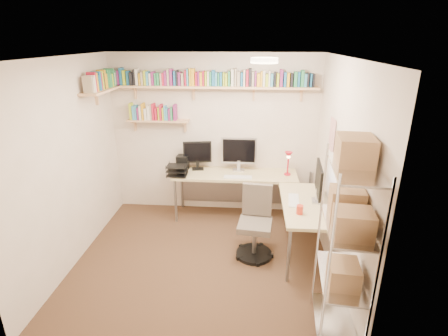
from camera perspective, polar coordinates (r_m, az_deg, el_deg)
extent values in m
plane|color=#402E1B|center=(4.68, -3.49, -14.68)|extent=(3.20, 3.20, 0.00)
cube|color=beige|center=(5.51, -1.63, 5.30)|extent=(3.20, 0.04, 2.50)
cube|color=beige|center=(4.60, -24.01, 0.39)|extent=(0.04, 3.00, 2.50)
cube|color=beige|center=(4.17, 18.44, -0.79)|extent=(0.04, 3.00, 2.50)
cube|color=beige|center=(2.76, -8.38, -11.19)|extent=(3.20, 0.04, 2.50)
cube|color=silver|center=(3.83, -4.32, 17.60)|extent=(3.20, 3.00, 0.04)
cube|color=white|center=(4.59, 17.22, 5.19)|extent=(0.01, 0.30, 0.42)
cube|color=white|center=(4.23, 18.23, 3.10)|extent=(0.01, 0.28, 0.38)
cylinder|color=#FFEAC6|center=(3.99, 6.60, 17.06)|extent=(0.30, 0.30, 0.06)
cube|color=#DDA67C|center=(5.23, -1.86, 13.11)|extent=(3.05, 0.25, 0.03)
cube|color=#DDA67C|center=(5.20, -19.16, 11.98)|extent=(0.25, 1.00, 0.03)
cube|color=#DDA67C|center=(5.51, -10.68, 7.64)|extent=(0.95, 0.20, 0.02)
cube|color=#DDA67C|center=(5.57, -14.44, 12.21)|extent=(0.03, 0.20, 0.20)
cube|color=#DDA67C|center=(5.35, -5.05, 12.45)|extent=(0.03, 0.20, 0.20)
cube|color=#DDA67C|center=(5.27, 4.87, 12.34)|extent=(0.03, 0.20, 0.20)
cube|color=#DDA67C|center=(5.32, 12.59, 12.01)|extent=(0.03, 0.20, 0.20)
cube|color=#B01731|center=(5.58, -17.48, 13.84)|extent=(0.03, 0.12, 0.20)
cube|color=teal|center=(5.56, -17.12, 13.82)|extent=(0.03, 0.13, 0.19)
cube|color=#771F5D|center=(5.55, -16.77, 13.96)|extent=(0.03, 0.14, 0.21)
cube|color=#1B5E8F|center=(5.53, -16.34, 14.17)|extent=(0.04, 0.13, 0.25)
cube|color=#A6BB23|center=(5.52, -15.87, 14.00)|extent=(0.04, 0.12, 0.21)
cube|color=#1B5E8F|center=(5.50, -15.32, 13.99)|extent=(0.04, 0.11, 0.20)
cube|color=black|center=(5.48, -14.78, 13.95)|extent=(0.04, 0.15, 0.19)
cube|color=black|center=(5.47, -14.33, 14.16)|extent=(0.03, 0.12, 0.22)
cube|color=beige|center=(5.45, -13.96, 14.23)|extent=(0.04, 0.12, 0.23)
cube|color=gold|center=(5.44, -13.46, 13.93)|extent=(0.02, 0.13, 0.17)
cube|color=gray|center=(5.43, -13.10, 14.07)|extent=(0.03, 0.15, 0.19)
cube|color=#A6BB23|center=(5.42, -12.65, 14.18)|extent=(0.03, 0.14, 0.21)
cube|color=teal|center=(5.41, -12.28, 14.12)|extent=(0.03, 0.15, 0.20)
cube|color=beige|center=(5.40, -11.86, 14.00)|extent=(0.03, 0.14, 0.17)
cube|color=#771F5D|center=(5.39, -11.44, 14.14)|extent=(0.04, 0.13, 0.19)
cube|color=#2B824D|center=(5.38, -11.02, 14.06)|extent=(0.02, 0.15, 0.17)
cube|color=#2B824D|center=(5.37, -10.63, 14.08)|extent=(0.04, 0.11, 0.18)
cube|color=gray|center=(5.36, -10.14, 14.09)|extent=(0.03, 0.14, 0.18)
cube|color=#B01731|center=(5.35, -9.81, 14.12)|extent=(0.03, 0.14, 0.18)
cube|color=#771F5D|center=(5.34, -9.43, 14.28)|extent=(0.04, 0.13, 0.21)
cube|color=gray|center=(5.33, -9.03, 14.45)|extent=(0.03, 0.12, 0.24)
cube|color=#771F5D|center=(5.32, -8.55, 14.46)|extent=(0.04, 0.13, 0.24)
cube|color=#1B5E8F|center=(5.31, -8.00, 14.32)|extent=(0.03, 0.12, 0.21)
cube|color=black|center=(5.30, -7.60, 14.39)|extent=(0.03, 0.13, 0.22)
cube|color=#771F5D|center=(5.29, -7.22, 14.25)|extent=(0.03, 0.14, 0.19)
cube|color=gray|center=(5.29, -6.70, 14.19)|extent=(0.03, 0.14, 0.18)
cube|color=#B01731|center=(5.28, -6.23, 14.42)|extent=(0.03, 0.13, 0.22)
cube|color=teal|center=(5.27, -5.88, 14.52)|extent=(0.02, 0.14, 0.23)
cube|color=gold|center=(5.26, -5.49, 14.57)|extent=(0.03, 0.12, 0.24)
cube|color=gold|center=(5.26, -5.03, 14.56)|extent=(0.04, 0.12, 0.24)
cube|color=#B01731|center=(5.25, -4.50, 14.30)|extent=(0.03, 0.14, 0.19)
cube|color=#771F5D|center=(5.24, -4.11, 14.36)|extent=(0.03, 0.13, 0.20)
cube|color=gold|center=(5.24, -3.71, 14.31)|extent=(0.03, 0.13, 0.19)
cube|color=#B01731|center=(5.23, -3.32, 14.40)|extent=(0.02, 0.14, 0.21)
cube|color=#A6BB23|center=(5.23, -2.94, 14.37)|extent=(0.03, 0.12, 0.20)
cube|color=beige|center=(5.23, -2.55, 14.40)|extent=(0.02, 0.12, 0.21)
cube|color=#2B824D|center=(5.22, -2.18, 14.33)|extent=(0.02, 0.13, 0.19)
cube|color=#1B5E8F|center=(5.22, -1.71, 14.49)|extent=(0.04, 0.11, 0.22)
cube|color=teal|center=(5.21, -1.24, 14.32)|extent=(0.03, 0.14, 0.19)
cube|color=#2B824D|center=(5.21, -0.86, 14.25)|extent=(0.02, 0.11, 0.18)
cube|color=#1B5E8F|center=(5.21, -0.46, 14.33)|extent=(0.03, 0.15, 0.19)
cube|color=#A6BB23|center=(5.20, -0.02, 14.31)|extent=(0.02, 0.12, 0.19)
cube|color=#A6BB23|center=(5.20, 0.39, 14.23)|extent=(0.03, 0.11, 0.18)
cube|color=#2B824D|center=(5.20, 0.86, 14.37)|extent=(0.03, 0.14, 0.21)
cube|color=beige|center=(5.19, 1.41, 14.53)|extent=(0.04, 0.12, 0.23)
cube|color=gray|center=(5.19, 1.92, 14.60)|extent=(0.03, 0.14, 0.25)
cube|color=gray|center=(5.19, 2.40, 14.35)|extent=(0.04, 0.12, 0.21)
cube|color=#1B5E8F|center=(5.19, 2.92, 14.28)|extent=(0.03, 0.13, 0.19)
cube|color=beige|center=(5.19, 3.34, 14.47)|extent=(0.02, 0.14, 0.23)
cube|color=#B01731|center=(5.19, 3.82, 14.45)|extent=(0.03, 0.13, 0.23)
cube|color=black|center=(5.18, 4.29, 14.54)|extent=(0.04, 0.14, 0.25)
cube|color=gray|center=(5.19, 4.76, 14.29)|extent=(0.03, 0.13, 0.20)
cube|color=#771F5D|center=(5.19, 5.18, 14.32)|extent=(0.02, 0.13, 0.21)
cube|color=gold|center=(5.19, 5.65, 14.14)|extent=(0.04, 0.14, 0.18)
cube|color=gold|center=(5.19, 6.12, 14.27)|extent=(0.03, 0.11, 0.21)
cube|color=beige|center=(5.19, 6.54, 14.35)|extent=(0.03, 0.11, 0.22)
cube|color=#A6BB23|center=(5.19, 7.00, 14.06)|extent=(0.04, 0.13, 0.18)
cube|color=beige|center=(5.19, 7.39, 14.30)|extent=(0.02, 0.13, 0.22)
cube|color=teal|center=(5.20, 7.79, 14.05)|extent=(0.04, 0.12, 0.18)
cube|color=black|center=(5.20, 8.28, 14.17)|extent=(0.02, 0.14, 0.20)
cube|color=#A6BB23|center=(5.20, 8.76, 14.04)|extent=(0.03, 0.12, 0.18)
cube|color=#771F5D|center=(5.20, 9.30, 14.30)|extent=(0.04, 0.14, 0.24)
cube|color=#1B5E8F|center=(5.21, 9.89, 14.06)|extent=(0.04, 0.15, 0.20)
cube|color=gold|center=(5.21, 10.40, 14.00)|extent=(0.04, 0.13, 0.19)
cube|color=black|center=(5.22, 10.95, 13.93)|extent=(0.03, 0.13, 0.19)
cube|color=#2B824D|center=(5.22, 11.56, 14.03)|extent=(0.04, 0.13, 0.21)
cube|color=#1B5E8F|center=(5.23, 12.06, 13.97)|extent=(0.03, 0.13, 0.20)
cube|color=#2B824D|center=(5.23, 12.62, 14.08)|extent=(0.04, 0.13, 0.23)
cube|color=teal|center=(5.24, 13.11, 13.78)|extent=(0.04, 0.11, 0.18)
cube|color=black|center=(5.25, 13.51, 13.82)|extent=(0.03, 0.12, 0.19)
cube|color=#1B5E8F|center=(5.25, 13.95, 13.75)|extent=(0.02, 0.14, 0.18)
cube|color=black|center=(5.26, 14.36, 13.71)|extent=(0.03, 0.14, 0.18)
cube|color=gray|center=(4.79, -21.37, 12.56)|extent=(0.12, 0.03, 0.21)
cube|color=beige|center=(4.83, -21.15, 12.48)|extent=(0.13, 0.03, 0.19)
cube|color=beige|center=(4.86, -20.98, 12.69)|extent=(0.13, 0.04, 0.21)
cube|color=#B01731|center=(4.91, -20.76, 12.98)|extent=(0.12, 0.04, 0.25)
cube|color=gold|center=(4.95, -20.54, 12.99)|extent=(0.11, 0.04, 0.23)
cube|color=#1B5E8F|center=(4.99, -20.31, 12.86)|extent=(0.12, 0.02, 0.20)
cube|color=#1B5E8F|center=(5.03, -20.12, 13.19)|extent=(0.12, 0.04, 0.24)
cube|color=#B01731|center=(5.06, -19.92, 13.16)|extent=(0.12, 0.02, 0.23)
cube|color=#A6BB23|center=(5.10, -19.77, 13.30)|extent=(0.12, 0.04, 0.24)
cube|color=black|center=(5.14, -19.55, 13.21)|extent=(0.11, 0.04, 0.21)
cube|color=gold|center=(5.18, -19.35, 13.50)|extent=(0.12, 0.04, 0.25)
cube|color=gold|center=(5.23, -19.11, 13.28)|extent=(0.11, 0.03, 0.19)
cube|color=#2B824D|center=(5.27, -18.95, 13.62)|extent=(0.11, 0.03, 0.25)
cube|color=#2B824D|center=(5.30, -18.81, 13.63)|extent=(0.15, 0.03, 0.24)
cube|color=#2B824D|center=(5.34, -18.59, 13.39)|extent=(0.14, 0.04, 0.18)
cube|color=#A6BB23|center=(5.39, -18.37, 13.45)|extent=(0.14, 0.04, 0.18)
cube|color=#2B824D|center=(5.43, -18.20, 13.88)|extent=(0.14, 0.03, 0.25)
cube|color=beige|center=(5.48, -17.98, 13.62)|extent=(0.13, 0.04, 0.18)
cube|color=#2B824D|center=(5.52, -17.81, 13.82)|extent=(0.13, 0.03, 0.21)
cube|color=#2B824D|center=(5.57, -17.63, 13.75)|extent=(0.14, 0.04, 0.18)
cube|color=#A6BB23|center=(5.60, -14.89, 8.96)|extent=(0.04, 0.12, 0.25)
cube|color=teal|center=(5.59, -14.41, 8.79)|extent=(0.04, 0.14, 0.21)
cube|color=teal|center=(5.58, -14.07, 8.81)|extent=(0.02, 0.14, 0.22)
cube|color=#771F5D|center=(5.57, -13.72, 8.66)|extent=(0.02, 0.15, 0.18)
cube|color=beige|center=(5.55, -13.37, 8.81)|extent=(0.03, 0.14, 0.21)
cube|color=gold|center=(5.54, -13.00, 9.00)|extent=(0.02, 0.15, 0.25)
cube|color=beige|center=(5.53, -12.56, 8.64)|extent=(0.04, 0.15, 0.18)
cube|color=beige|center=(5.52, -12.07, 8.85)|extent=(0.04, 0.14, 0.22)
cube|color=gray|center=(5.50, -11.72, 8.97)|extent=(0.02, 0.14, 0.24)
cube|color=#B01731|center=(5.49, -11.38, 9.02)|extent=(0.03, 0.14, 0.25)
cube|color=#B01731|center=(5.49, -10.93, 8.70)|extent=(0.03, 0.14, 0.18)
cube|color=#A6BB23|center=(5.48, -10.52, 8.73)|extent=(0.03, 0.12, 0.19)
cube|color=#B01731|center=(5.46, -10.19, 8.98)|extent=(0.03, 0.14, 0.24)
cube|color=#A6BB23|center=(5.46, -9.83, 8.72)|extent=(0.02, 0.13, 0.18)
cube|color=teal|center=(5.45, -9.54, 8.89)|extent=(0.03, 0.11, 0.22)
cube|color=teal|center=(5.45, -9.21, 8.68)|extent=(0.03, 0.11, 0.18)
cube|color=#771F5D|center=(5.44, -8.82, 8.68)|extent=(0.03, 0.14, 0.17)
cube|color=#2B824D|center=(5.43, -8.47, 8.79)|extent=(0.03, 0.13, 0.20)
cube|color=#771F5D|center=(5.41, -7.96, 9.01)|extent=(0.04, 0.13, 0.24)
cube|color=beige|center=(5.38, 1.82, -1.05)|extent=(1.89, 0.60, 0.04)
cube|color=beige|center=(4.55, 13.23, -5.81)|extent=(0.60, 1.29, 0.04)
cylinder|color=gray|center=(5.42, -7.90, -5.35)|extent=(0.04, 0.04, 0.70)
cylinder|color=gray|center=(5.86, -6.89, -3.25)|extent=(0.04, 0.04, 0.70)
cylinder|color=gray|center=(5.83, 13.73, -3.84)|extent=(0.04, 0.04, 0.70)
cylinder|color=gray|center=(4.19, 10.50, -13.91)|extent=(0.04, 0.04, 0.70)
cylinder|color=gray|center=(4.27, 17.34, -13.82)|extent=(0.04, 0.04, 0.70)
cube|color=gray|center=(5.74, 1.91, -3.06)|extent=(1.79, 0.02, 0.55)
cube|color=silver|center=(5.38, 2.45, 2.86)|extent=(0.55, 0.03, 0.42)
cube|color=black|center=(5.36, 2.45, 2.79)|extent=(0.49, 0.00, 0.36)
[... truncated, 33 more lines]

